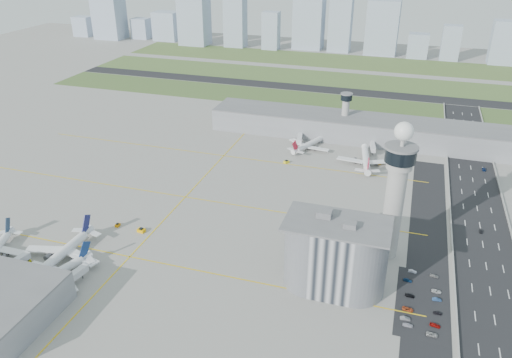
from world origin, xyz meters
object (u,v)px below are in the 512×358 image
(tug_3, at_px, (141,230))
(car_lot_0, at_px, (408,325))
(jet_bridge_far_0, at_px, (300,137))
(control_tower, at_px, (396,187))
(airplane_near_c, at_px, (51,271))
(car_lot_4, at_px, (408,280))
(car_lot_10, at_px, (436,291))
(tug_0, at_px, (28,261))
(car_lot_2, at_px, (408,309))
(car_lot_3, at_px, (410,296))
(car_lot_8, at_px, (438,313))
(jet_bridge_near_2, at_px, (62,288))
(admin_building, at_px, (335,255))
(jet_bridge_near_1, at_px, (2,274))
(tug_2, at_px, (78,239))
(jet_bridge_far_1, at_px, (372,145))
(car_lot_11, at_px, (434,276))
(car_hw_4, at_px, (457,134))
(secondary_tower, at_px, (345,111))
(car_hw_2, at_px, (484,169))
(airplane_near_b, at_px, (60,249))
(car_lot_9, at_px, (437,299))
(airplane_far_a, at_px, (309,141))
(car_lot_5, at_px, (412,271))
(tug_5, at_px, (380,162))
(car_hw_1, at_px, (481,231))
(car_lot_6, at_px, (432,335))
(tug_4, at_px, (286,162))
(car_lot_7, at_px, (435,325))
(airplane_far_b, at_px, (366,155))
(tug_1, at_px, (118,225))
(car_lot_1, at_px, (405,318))

(tug_3, relative_size, car_lot_0, 0.99)
(jet_bridge_far_0, xyz_separation_m, tug_3, (-47.47, -141.53, -1.78))
(control_tower, relative_size, airplane_near_c, 1.67)
(car_lot_4, distance_m, car_lot_10, 12.26)
(tug_0, relative_size, car_lot_2, 0.67)
(control_tower, relative_size, car_lot_3, 17.15)
(car_lot_8, bearing_deg, jet_bridge_near_2, 100.09)
(admin_building, height_order, tug_0, admin_building)
(jet_bridge_near_1, distance_m, tug_2, 37.13)
(car_lot_0, bearing_deg, car_lot_8, -46.74)
(jet_bridge_far_1, xyz_separation_m, car_lot_3, (31.32, -151.78, -2.30))
(admin_building, distance_m, car_lot_11, 47.37)
(jet_bridge_far_1, distance_m, car_hw_4, 73.33)
(control_tower, relative_size, car_lot_11, 17.32)
(secondary_tower, xyz_separation_m, car_hw_2, (92.51, -31.68, -18.18))
(airplane_near_b, bearing_deg, control_tower, 110.93)
(jet_bridge_near_2, bearing_deg, car_lot_9, -64.00)
(airplane_near_b, relative_size, airplane_far_a, 1.20)
(jet_bridge_far_1, xyz_separation_m, tug_0, (-133.33, -179.48, -1.99))
(airplane_far_a, distance_m, tug_2, 167.09)
(car_lot_5, bearing_deg, car_lot_4, 171.29)
(tug_5, bearing_deg, jet_bridge_near_1, -102.45)
(jet_bridge_near_1, height_order, car_hw_1, jet_bridge_near_1)
(airplane_near_b, height_order, car_hw_4, airplane_near_b)
(car_lot_6, bearing_deg, tug_2, 88.29)
(tug_0, bearing_deg, airplane_far_a, -173.44)
(jet_bridge_far_1, distance_m, car_lot_6, 176.61)
(car_lot_3, bearing_deg, car_lot_5, 0.60)
(tug_4, xyz_separation_m, car_lot_7, (90.63, -126.13, -0.41))
(jet_bridge_far_1, relative_size, tug_2, 3.99)
(airplane_far_b, bearing_deg, car_lot_10, -169.51)
(tug_2, bearing_deg, airplane_near_c, 67.15)
(car_lot_9, height_order, car_lot_11, car_lot_9)
(car_lot_3, bearing_deg, tug_2, 94.55)
(airplane_far_a, relative_size, jet_bridge_far_1, 2.67)
(car_lot_4, xyz_separation_m, car_lot_5, (1.72, 6.98, -0.05))
(car_lot_8, distance_m, car_hw_2, 148.17)
(secondary_tower, distance_m, car_lot_11, 166.51)
(car_lot_9, height_order, car_lot_10, car_lot_9)
(tug_1, bearing_deg, tug_0, -122.40)
(car_lot_1, bearing_deg, car_lot_3, -9.46)
(secondary_tower, height_order, car_lot_11, secondary_tower)
(airplane_far_a, xyz_separation_m, jet_bridge_near_2, (-64.09, -180.75, -2.38))
(admin_building, distance_m, jet_bridge_near_1, 141.07)
(airplane_near_b, bearing_deg, tug_3, 147.15)
(control_tower, relative_size, tug_5, 18.11)
(admin_building, distance_m, tug_3, 99.28)
(admin_building, xyz_separation_m, tug_5, (7.64, 130.50, -14.27))
(admin_building, relative_size, tug_2, 11.96)
(airplane_far_b, xyz_separation_m, car_lot_0, (32.30, -143.53, -5.45))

